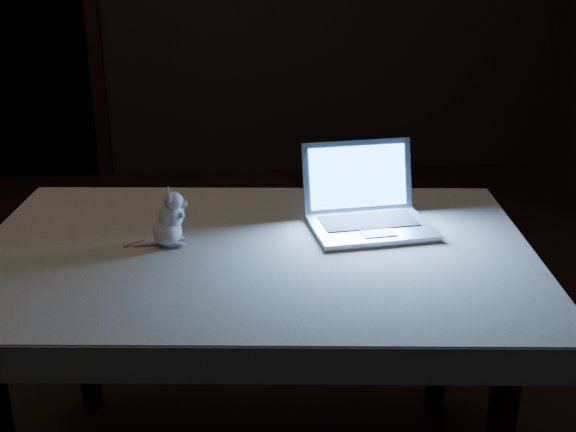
{
  "coord_description": "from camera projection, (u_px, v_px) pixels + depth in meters",
  "views": [
    {
      "loc": [
        0.15,
        -2.03,
        1.44
      ],
      "look_at": [
        0.3,
        -0.34,
        0.78
      ],
      "focal_mm": 45.0,
      "sensor_mm": 36.0,
      "label": 1
    }
  ],
  "objects": [
    {
      "name": "floor",
      "position": [
        187.0,
        401.0,
        2.39
      ],
      "size": [
        5.0,
        5.0,
        0.0
      ],
      "primitive_type": "plane",
      "color": "black",
      "rests_on": "ground"
    },
    {
      "name": "doorway",
      "position": [
        6.0,
        4.0,
        4.23
      ],
      "size": [
        1.06,
        0.36,
        2.13
      ],
      "primitive_type": null,
      "color": "black",
      "rests_on": "back_wall"
    },
    {
      "name": "laptop",
      "position": [
        373.0,
        193.0,
        1.88
      ],
      "size": [
        0.34,
        0.31,
        0.21
      ],
      "primitive_type": null,
      "rotation": [
        0.0,
        0.0,
        0.12
      ],
      "color": "silver",
      "rests_on": "tablecloth"
    },
    {
      "name": "plush_mouse",
      "position": [
        166.0,
        217.0,
        1.8
      ],
      "size": [
        0.11,
        0.11,
        0.15
      ],
      "primitive_type": null,
      "rotation": [
        0.0,
        0.0,
        -0.01
      ],
      "color": "white",
      "rests_on": "tablecloth"
    },
    {
      "name": "table",
      "position": [
        257.0,
        370.0,
        1.94
      ],
      "size": [
        1.39,
        0.97,
        0.7
      ],
      "primitive_type": null,
      "rotation": [
        0.0,
        0.0,
        -0.1
      ],
      "color": "black",
      "rests_on": "floor"
    },
    {
      "name": "tablecloth",
      "position": [
        243.0,
        255.0,
        1.87
      ],
      "size": [
        1.43,
        0.98,
        0.08
      ],
      "primitive_type": null,
      "rotation": [
        0.0,
        0.0,
        -0.04
      ],
      "color": "beige",
      "rests_on": "table"
    }
  ]
}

